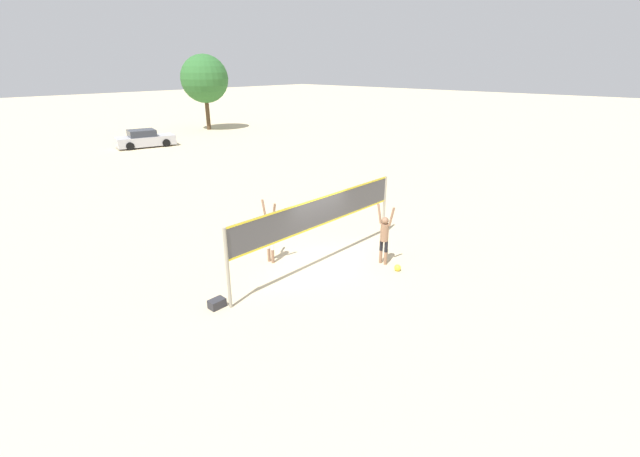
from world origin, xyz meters
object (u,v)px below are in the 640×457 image
at_px(player_blocker, 270,231).
at_px(volleyball, 398,268).
at_px(volleyball_net, 320,216).
at_px(tree_left_cluster, 205,79).
at_px(gear_bag, 217,303).
at_px(player_spiker, 384,234).
at_px(parked_car_near, 145,139).

xyz_separation_m(player_blocker, volleyball, (2.42, -3.65, -1.07)).
relative_size(volleyball_net, tree_left_cluster, 1.03).
bearing_deg(gear_bag, player_blocker, 20.39).
xyz_separation_m(volleyball_net, player_spiker, (1.54, -1.56, -0.67)).
distance_m(volleyball, tree_left_cluster, 36.44).
bearing_deg(player_blocker, parked_car_near, 162.58).
height_order(volleyball_net, player_spiker, volleyball_net).
bearing_deg(volleyball, volleyball_net, 122.09).
relative_size(player_spiker, parked_car_near, 0.43).
xyz_separation_m(volleyball_net, player_blocker, (-1.01, 1.41, -0.60)).
distance_m(volleyball_net, player_spiker, 2.29).
bearing_deg(volleyball_net, tree_left_cluster, 62.36).
relative_size(volleyball, tree_left_cluster, 0.03).
distance_m(volleyball_net, player_blocker, 1.83).
relative_size(player_spiker, gear_bag, 4.66).
relative_size(player_blocker, parked_car_near, 0.45).
bearing_deg(player_blocker, volleyball_net, 35.63).
xyz_separation_m(player_blocker, tree_left_cluster, (17.10, 29.32, 3.88)).
distance_m(player_spiker, player_blocker, 3.91).
height_order(gear_bag, tree_left_cluster, tree_left_cluster).
distance_m(player_spiker, volleyball, 1.22).
bearing_deg(tree_left_cluster, volleyball, -114.00).
relative_size(gear_bag, parked_car_near, 0.09).
height_order(player_blocker, volleyball, player_blocker).
relative_size(volleyball, parked_car_near, 0.05).
relative_size(parked_car_near, tree_left_cluster, 0.66).
bearing_deg(parked_car_near, gear_bag, -98.52).
bearing_deg(volleyball_net, parked_car_near, 75.54).
relative_size(player_spiker, player_blocker, 0.95).
bearing_deg(player_spiker, volleyball_net, 44.56).
bearing_deg(parked_car_near, player_blocker, -93.24).
height_order(parked_car_near, tree_left_cluster, tree_left_cluster).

